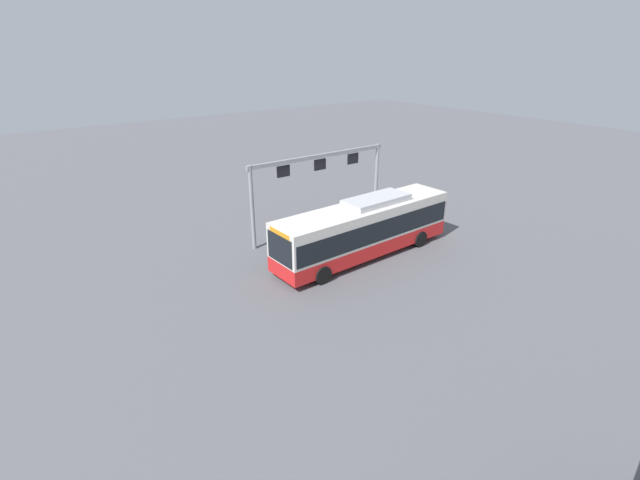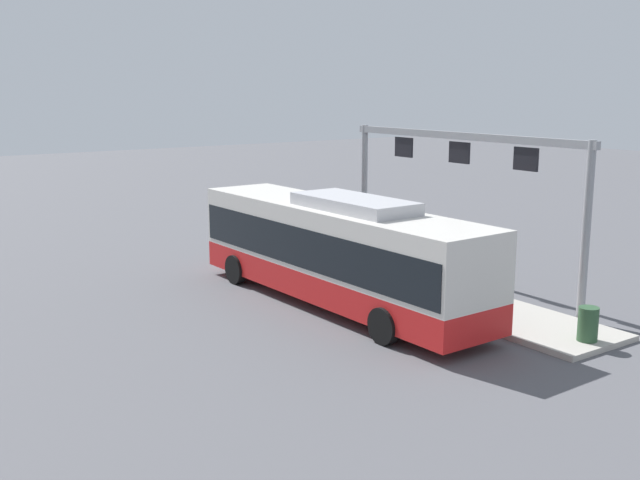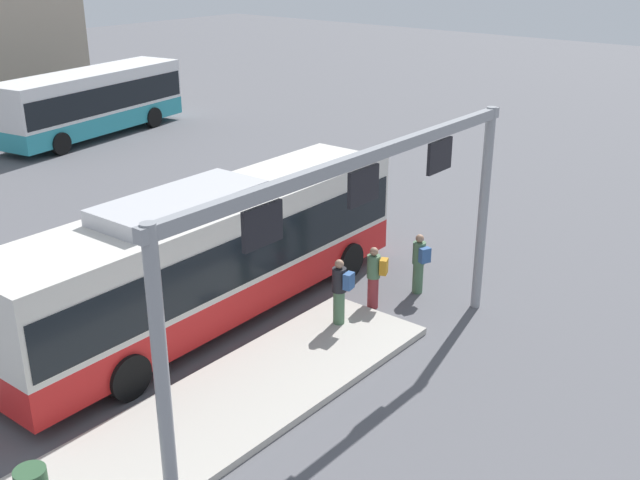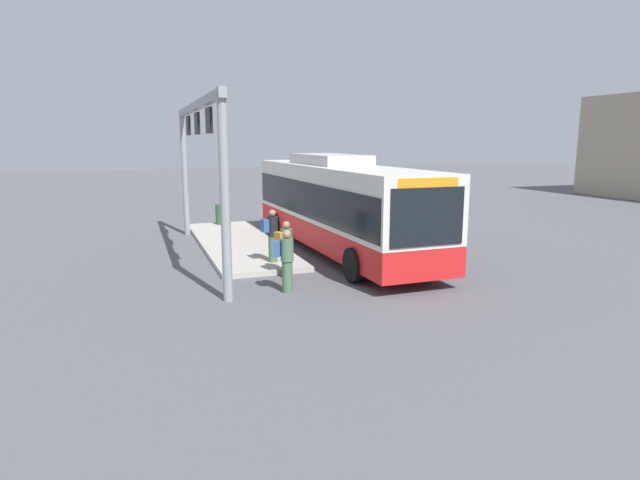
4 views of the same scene
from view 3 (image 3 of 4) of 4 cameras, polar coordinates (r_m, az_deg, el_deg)
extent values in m
plane|color=#56565B|center=(19.29, -7.89, -5.74)|extent=(120.00, 120.00, 0.00)
cube|color=#B2ADA3|center=(15.82, -6.27, -12.00)|extent=(10.00, 2.80, 0.16)
cube|color=red|center=(18.95, -8.00, -3.66)|extent=(11.75, 2.77, 0.85)
cube|color=silver|center=(18.40, -8.23, 0.21)|extent=(11.75, 2.77, 1.90)
cube|color=black|center=(18.48, -8.19, -0.36)|extent=(11.52, 2.81, 1.20)
cube|color=black|center=(22.63, 2.50, 4.27)|extent=(0.09, 2.13, 1.50)
cube|color=#B7B7BC|center=(17.47, -10.48, 2.83)|extent=(4.13, 1.85, 0.36)
cube|color=orange|center=(22.33, 2.43, 6.31)|extent=(0.16, 1.75, 0.28)
cylinder|color=black|center=(22.50, -2.75, -0.03)|extent=(1.01, 0.32, 1.00)
cylinder|color=black|center=(21.12, 2.19, -1.52)|extent=(1.01, 0.32, 1.00)
cylinder|color=black|center=(17.97, -19.08, -7.21)|extent=(1.01, 0.32, 1.00)
cylinder|color=black|center=(16.21, -14.28, -9.95)|extent=(1.01, 0.32, 1.00)
cube|color=teal|center=(38.26, -16.70, 8.66)|extent=(10.36, 4.20, 0.85)
cube|color=white|center=(37.99, -16.93, 10.68)|extent=(10.36, 4.20, 1.90)
cube|color=black|center=(38.03, -16.90, 10.38)|extent=(10.17, 4.20, 1.20)
cylinder|color=black|center=(35.33, -19.01, 6.90)|extent=(1.04, 0.47, 1.00)
cylinder|color=black|center=(37.12, -21.52, 7.24)|extent=(1.04, 0.47, 1.00)
cylinder|color=black|center=(39.48, -12.48, 9.04)|extent=(1.04, 0.47, 1.00)
cylinder|color=black|center=(41.10, -15.03, 9.30)|extent=(1.04, 0.47, 1.00)
cylinder|color=maroon|center=(19.43, 4.02, -3.97)|extent=(0.37, 0.37, 0.85)
cylinder|color=#476B4C|center=(19.12, 4.07, -2.01)|extent=(0.45, 0.45, 0.60)
sphere|color=#9E755B|center=(18.96, 4.11, -0.87)|extent=(0.22, 0.22, 0.22)
cube|color=#BF7F1E|center=(19.06, 4.84, -2.01)|extent=(0.33, 0.28, 0.40)
cylinder|color=#476B4C|center=(20.35, 7.39, -2.85)|extent=(0.37, 0.37, 0.85)
cylinder|color=#476B4C|center=(20.07, 7.49, -0.97)|extent=(0.45, 0.45, 0.60)
sphere|color=#9E755B|center=(19.91, 7.55, 0.12)|extent=(0.22, 0.22, 0.22)
cube|color=#335993|center=(19.86, 7.92, -1.15)|extent=(0.33, 0.28, 0.40)
cylinder|color=#476B4C|center=(18.28, 1.44, -5.09)|extent=(0.32, 0.32, 0.85)
cylinder|color=black|center=(17.97, 1.46, -3.02)|extent=(0.39, 0.39, 0.60)
sphere|color=#9E755B|center=(17.80, 1.47, -1.82)|extent=(0.22, 0.22, 0.22)
cube|color=#335993|center=(17.84, 2.19, -3.11)|extent=(0.30, 0.22, 0.40)
cylinder|color=gray|center=(11.80, -11.82, -10.65)|extent=(0.24, 0.24, 5.20)
cylinder|color=gray|center=(19.02, 12.21, 2.10)|extent=(0.24, 0.24, 5.20)
cube|color=gray|center=(14.17, 3.35, 6.22)|extent=(10.47, 0.20, 0.24)
cube|color=black|center=(12.31, -4.37, 1.08)|extent=(0.90, 0.08, 0.70)
cube|color=black|center=(14.32, 3.30, 4.10)|extent=(0.90, 0.08, 0.70)
cube|color=black|center=(16.55, 9.02, 6.30)|extent=(0.90, 0.08, 0.70)
camera|label=1|loc=(41.75, -8.97, 25.17)|focal=25.42mm
camera|label=2|loc=(26.96, -64.97, 4.59)|focal=42.16mm
camera|label=4|loc=(29.95, 27.90, 9.90)|focal=29.84mm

